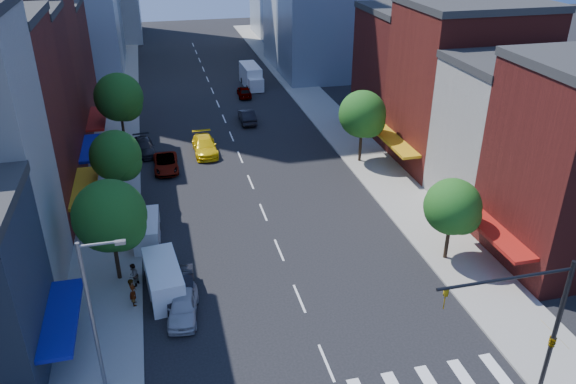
% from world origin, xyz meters
% --- Properties ---
extents(ground, '(220.00, 220.00, 0.00)m').
position_xyz_m(ground, '(0.00, 0.00, 0.00)').
color(ground, black).
rests_on(ground, ground).
extents(sidewalk_left, '(5.00, 120.00, 0.15)m').
position_xyz_m(sidewalk_left, '(-12.50, 40.00, 0.07)').
color(sidewalk_left, gray).
rests_on(sidewalk_left, ground).
extents(sidewalk_right, '(5.00, 120.00, 0.15)m').
position_xyz_m(sidewalk_right, '(12.50, 40.00, 0.07)').
color(sidewalk_right, gray).
rests_on(sidewalk_right, ground).
extents(bldg_left_3, '(12.00, 8.00, 15.00)m').
position_xyz_m(bldg_left_3, '(-21.00, 29.00, 7.50)').
color(bldg_left_3, '#511714').
rests_on(bldg_left_3, ground).
extents(bldg_left_4, '(12.00, 9.00, 17.00)m').
position_xyz_m(bldg_left_4, '(-21.00, 37.50, 8.50)').
color(bldg_left_4, '#5C1A15').
rests_on(bldg_left_4, ground).
extents(bldg_left_5, '(12.00, 10.00, 13.00)m').
position_xyz_m(bldg_left_5, '(-21.00, 47.00, 6.50)').
color(bldg_left_5, '#511714').
rests_on(bldg_left_5, ground).
extents(bldg_right_1, '(12.00, 8.00, 12.00)m').
position_xyz_m(bldg_right_1, '(21.00, 15.00, 6.00)').
color(bldg_right_1, silver).
rests_on(bldg_right_1, ground).
extents(bldg_right_2, '(12.00, 10.00, 15.00)m').
position_xyz_m(bldg_right_2, '(21.00, 24.00, 7.50)').
color(bldg_right_2, '#5C1A15').
rests_on(bldg_right_2, ground).
extents(bldg_right_3, '(12.00, 10.00, 13.00)m').
position_xyz_m(bldg_right_3, '(21.00, 34.00, 6.50)').
color(bldg_right_3, '#511714').
rests_on(bldg_right_3, ground).
extents(traffic_signal, '(7.24, 2.24, 8.00)m').
position_xyz_m(traffic_signal, '(9.94, -4.50, 4.16)').
color(traffic_signal, black).
rests_on(traffic_signal, sidewalk_right).
extents(streetlight, '(2.25, 0.25, 9.00)m').
position_xyz_m(streetlight, '(-11.81, 1.00, 5.28)').
color(streetlight, slate).
rests_on(streetlight, sidewalk_left).
extents(tree_left_near, '(4.80, 4.80, 7.30)m').
position_xyz_m(tree_left_near, '(-11.35, 10.92, 4.87)').
color(tree_left_near, black).
rests_on(tree_left_near, sidewalk_left).
extents(tree_left_mid, '(4.20, 4.20, 6.65)m').
position_xyz_m(tree_left_mid, '(-11.35, 21.92, 4.53)').
color(tree_left_mid, black).
rests_on(tree_left_mid, sidewalk_left).
extents(tree_left_far, '(5.00, 5.00, 7.75)m').
position_xyz_m(tree_left_far, '(-11.35, 35.92, 5.20)').
color(tree_left_far, black).
rests_on(tree_left_far, sidewalk_left).
extents(tree_right_near, '(4.00, 4.00, 6.20)m').
position_xyz_m(tree_right_near, '(11.65, 7.92, 4.19)').
color(tree_right_near, black).
rests_on(tree_right_near, sidewalk_right).
extents(tree_right_far, '(4.60, 4.60, 7.20)m').
position_xyz_m(tree_right_far, '(11.65, 25.92, 4.86)').
color(tree_right_far, black).
rests_on(tree_right_far, sidewalk_right).
extents(parked_car_front, '(2.37, 4.62, 1.51)m').
position_xyz_m(parked_car_front, '(-7.50, 6.06, 0.75)').
color(parked_car_front, '#AFAEB3').
rests_on(parked_car_front, ground).
extents(parked_car_second, '(1.98, 4.86, 1.57)m').
position_xyz_m(parked_car_second, '(-7.50, 7.84, 0.78)').
color(parked_car_second, black).
rests_on(parked_car_second, ground).
extents(parked_car_third, '(2.31, 4.98, 1.38)m').
position_xyz_m(parked_car_third, '(-7.50, 28.62, 0.69)').
color(parked_car_third, '#999999').
rests_on(parked_car_third, ground).
extents(parked_car_rear, '(2.57, 5.14, 1.43)m').
position_xyz_m(parked_car_rear, '(-9.50, 33.34, 0.72)').
color(parked_car_rear, black).
rests_on(parked_car_rear, ground).
extents(cargo_van_near, '(2.64, 5.42, 2.23)m').
position_xyz_m(cargo_van_near, '(-8.52, 8.59, 1.10)').
color(cargo_van_near, white).
rests_on(cargo_van_near, ground).
extents(cargo_van_far, '(2.05, 4.67, 1.96)m').
position_xyz_m(cargo_van_far, '(-9.51, 15.46, 0.97)').
color(cargo_van_far, silver).
rests_on(cargo_van_far, ground).
extents(taxi, '(2.40, 5.72, 1.65)m').
position_xyz_m(taxi, '(-3.37, 31.90, 0.83)').
color(taxi, yellow).
rests_on(taxi, ground).
extents(traffic_car_oncoming, '(1.72, 4.74, 1.55)m').
position_xyz_m(traffic_car_oncoming, '(2.51, 40.07, 0.78)').
color(traffic_car_oncoming, black).
rests_on(traffic_car_oncoming, ground).
extents(traffic_car_far, '(1.93, 4.34, 1.45)m').
position_xyz_m(traffic_car_far, '(3.88, 50.18, 0.73)').
color(traffic_car_far, '#999999').
rests_on(traffic_car_far, ground).
extents(box_truck, '(2.43, 7.30, 2.91)m').
position_xyz_m(box_truck, '(5.74, 54.93, 1.38)').
color(box_truck, silver).
rests_on(box_truck, ground).
extents(pedestrian_near, '(0.54, 0.76, 1.95)m').
position_xyz_m(pedestrian_near, '(-10.50, 7.76, 1.12)').
color(pedestrian_near, '#999999').
rests_on(pedestrian_near, sidewalk_left).
extents(pedestrian_far, '(0.96, 1.03, 1.70)m').
position_xyz_m(pedestrian_far, '(-10.50, 9.80, 1.00)').
color(pedestrian_far, '#999999').
rests_on(pedestrian_far, sidewalk_left).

